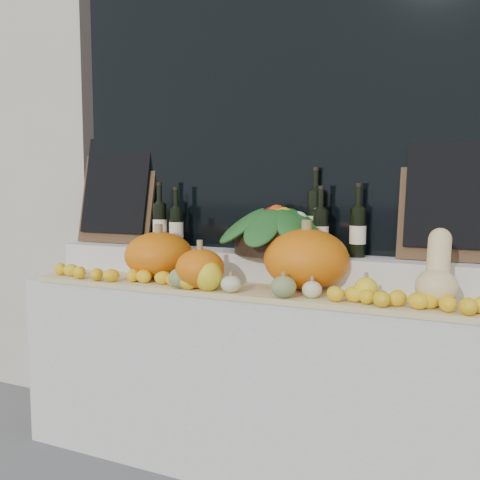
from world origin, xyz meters
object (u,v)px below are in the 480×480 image
pumpkin_left (159,255)px  pumpkin_right (306,259)px  butternut_squash (438,275)px  wine_bottle_tall (315,221)px  produce_bowl (276,229)px

pumpkin_left → pumpkin_right: 0.77m
pumpkin_right → butternut_squash: size_ratio=1.29×
pumpkin_left → wine_bottle_tall: 0.80m
butternut_squash → wine_bottle_tall: bearing=151.8°
pumpkin_left → wine_bottle_tall: size_ratio=0.83×
pumpkin_right → produce_bowl: 0.28m
produce_bowl → butternut_squash: bearing=-18.1°
pumpkin_right → butternut_squash: bearing=-10.0°
pumpkin_right → wine_bottle_tall: size_ratio=0.92×
pumpkin_right → produce_bowl: bearing=143.3°
pumpkin_left → butternut_squash: 1.34m
pumpkin_right → butternut_squash: 0.58m
produce_bowl → wine_bottle_tall: wine_bottle_tall is taller
pumpkin_left → butternut_squash: bearing=-2.9°
pumpkin_left → produce_bowl: 0.61m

